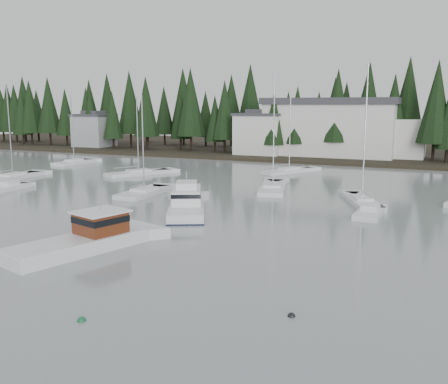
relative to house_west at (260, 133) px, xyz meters
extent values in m
plane|color=gray|center=(18.00, -79.00, -4.65)|extent=(260.00, 260.00, 0.00)
cube|color=black|center=(18.00, 18.00, -4.65)|extent=(240.00, 54.00, 1.00)
cube|color=silver|center=(0.00, 0.00, -0.40)|extent=(9.00, 7.00, 7.50)
cube|color=#38383D|center=(0.00, 0.00, 3.60)|extent=(9.54, 7.42, 0.50)
cube|color=#38383D|center=(0.00, 0.00, 4.20)|extent=(4.95, 3.85, 0.80)
cube|color=#999EA0|center=(-42.00, 2.00, -0.65)|extent=(8.00, 7.00, 7.00)
cube|color=#38383D|center=(-42.00, 2.00, 3.10)|extent=(8.48, 7.42, 0.50)
cube|color=#38383D|center=(-42.00, 2.00, 3.70)|extent=(4.40, 3.85, 0.80)
cube|color=silver|center=(13.00, 3.00, 0.85)|extent=(24.00, 10.00, 10.00)
cube|color=#38383D|center=(13.00, 3.00, 6.15)|extent=(25.00, 11.00, 1.20)
cube|color=silver|center=(25.00, 5.00, -0.65)|extent=(10.00, 8.00, 7.00)
cube|color=silver|center=(10.65, -66.27, -4.54)|extent=(6.05, 10.63, 1.46)
cube|color=silver|center=(10.65, -66.27, -3.76)|extent=(5.93, 10.42, 0.13)
cube|color=#502710|center=(11.22, -64.34, -2.97)|extent=(3.50, 3.68, 1.57)
cube|color=white|center=(11.22, -64.34, -2.13)|extent=(3.93, 4.16, 0.13)
cube|color=black|center=(11.22, -64.34, -2.66)|extent=(3.57, 3.75, 0.45)
cylinder|color=#A5A8AD|center=(11.22, -64.34, -1.18)|extent=(0.08, 0.08, 1.79)
cube|color=black|center=(7.96, -65.49, -4.71)|extent=(2.30, 3.82, 0.62)
cube|color=silver|center=(11.53, -51.91, -4.51)|extent=(7.53, 10.72, 1.51)
cube|color=black|center=(11.53, -51.91, -4.63)|extent=(7.58, 10.78, 0.21)
cube|color=white|center=(11.30, -51.45, -3.05)|extent=(4.78, 6.01, 1.37)
cube|color=black|center=(11.30, -51.45, -2.72)|extent=(4.86, 6.08, 0.38)
cube|color=white|center=(11.30, -51.45, -2.06)|extent=(2.93, 3.28, 0.61)
cylinder|color=#A5A8AD|center=(11.30, -51.45, -1.30)|extent=(0.10, 0.10, 1.04)
cube|color=silver|center=(-7.32, -31.71, -4.68)|extent=(7.11, 10.00, 1.05)
cube|color=white|center=(-7.32, -31.71, -4.03)|extent=(3.29, 3.87, 0.30)
cylinder|color=#A5A8AD|center=(-7.32, -31.71, 1.23)|extent=(0.14, 0.14, 10.78)
cube|color=silver|center=(12.09, -20.36, -4.68)|extent=(6.72, 9.34, 1.05)
cube|color=white|center=(12.09, -20.36, -4.03)|extent=(3.04, 3.60, 0.30)
cylinder|color=#A5A8AD|center=(12.09, -20.36, 1.61)|extent=(0.14, 0.14, 11.52)
cube|color=silver|center=(25.98, -40.62, -4.68)|extent=(5.75, 9.34, 1.05)
cube|color=white|center=(25.98, -40.62, -4.03)|extent=(2.76, 3.51, 0.30)
cylinder|color=#A5A8AD|center=(25.98, -40.62, 2.59)|extent=(0.14, 0.14, 13.50)
cube|color=silver|center=(-20.87, -42.28, -4.68)|extent=(3.70, 9.84, 1.05)
cube|color=white|center=(-20.87, -42.28, -4.03)|extent=(2.30, 3.43, 0.30)
cylinder|color=#A5A8AD|center=(-20.87, -42.28, 1.84)|extent=(0.14, 0.14, 11.98)
cube|color=silver|center=(14.81, -36.15, -4.68)|extent=(5.53, 11.00, 1.05)
cube|color=white|center=(14.81, -36.15, -4.03)|extent=(2.88, 4.01, 0.30)
cylinder|color=#A5A8AD|center=(14.81, -36.15, 2.60)|extent=(0.14, 0.14, 13.51)
cube|color=silver|center=(-25.38, -24.58, -4.68)|extent=(3.27, 8.17, 1.05)
cube|color=white|center=(-25.38, -24.58, -4.03)|extent=(2.17, 2.82, 0.30)
cylinder|color=#A5A8AD|center=(-25.38, -24.58, 1.44)|extent=(0.14, 0.14, 11.20)
cube|color=silver|center=(2.42, -45.19, -4.68)|extent=(3.31, 8.64, 1.05)
cube|color=white|center=(2.42, -45.19, -4.03)|extent=(2.19, 2.98, 0.30)
cylinder|color=#A5A8AD|center=(2.42, -45.19, 1.17)|extent=(0.14, 0.14, 10.64)
cube|color=silver|center=(-14.27, -49.03, -4.60)|extent=(2.37, 5.53, 0.90)
cube|color=white|center=(-14.27, -49.03, -3.90)|extent=(1.55, 1.79, 0.55)
cube|color=silver|center=(27.58, -45.97, -4.60)|extent=(2.37, 6.22, 0.90)
cube|color=white|center=(27.58, -45.97, -3.90)|extent=(1.55, 2.01, 0.55)
sphere|color=#145933|center=(18.42, -75.17, -4.65)|extent=(0.42, 0.42, 0.42)
sphere|color=black|center=(27.33, -70.61, -4.65)|extent=(0.39, 0.39, 0.39)
camera|label=1|loc=(33.60, -92.63, 5.40)|focal=40.00mm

